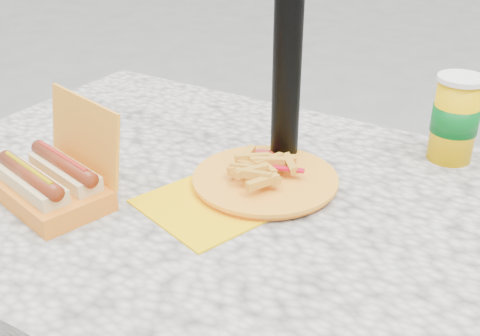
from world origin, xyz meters
The scene contains 4 objects.
picnic_table centered at (0.00, 0.00, 0.64)m, with size 1.20×0.80×0.75m.
hotdog_box centered at (-0.24, -0.17, 0.79)m, with size 0.22×0.19×0.16m.
fries_plate centered at (0.01, 0.05, 0.76)m, with size 0.29×0.35×0.05m.
soda_cup centered at (0.26, 0.32, 0.83)m, with size 0.08×0.08×0.16m.
Camera 1 is at (0.45, -0.72, 1.24)m, focal length 45.00 mm.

